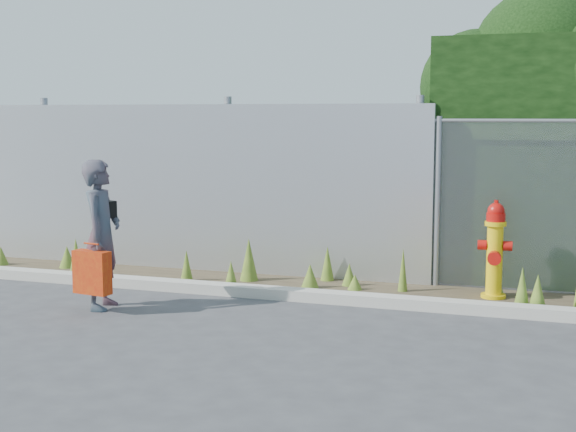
% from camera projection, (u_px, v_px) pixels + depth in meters
% --- Properties ---
extents(ground, '(80.00, 80.00, 0.00)m').
position_uv_depth(ground, '(270.00, 346.00, 7.21)').
color(ground, '#393A3C').
rests_on(ground, ground).
extents(curb, '(16.00, 0.22, 0.12)m').
position_uv_depth(curb, '(325.00, 297.00, 8.89)').
color(curb, '#A7A397').
rests_on(curb, ground).
extents(weed_strip, '(16.00, 1.30, 0.54)m').
position_uv_depth(weed_strip, '(350.00, 280.00, 9.46)').
color(weed_strip, '#3E3323').
rests_on(weed_strip, ground).
extents(corrugated_fence, '(8.50, 0.21, 2.30)m').
position_uv_depth(corrugated_fence, '(121.00, 186.00, 10.92)').
color(corrugated_fence, '#B5B7BD').
rests_on(corrugated_fence, ground).
extents(fire_hydrant, '(0.38, 0.34, 1.13)m').
position_uv_depth(fire_hydrant, '(495.00, 252.00, 8.96)').
color(fire_hydrant, yellow).
rests_on(fire_hydrant, ground).
extents(woman, '(0.49, 0.64, 1.60)m').
position_uv_depth(woman, '(102.00, 235.00, 8.53)').
color(woman, '#105D6B').
rests_on(woman, ground).
extents(red_tote_bag, '(0.41, 0.15, 0.54)m').
position_uv_depth(red_tote_bag, '(92.00, 272.00, 8.36)').
color(red_tote_bag, '#AA1909').
extents(black_shoulder_bag, '(0.24, 0.10, 0.18)m').
position_uv_depth(black_shoulder_bag, '(107.00, 209.00, 8.65)').
color(black_shoulder_bag, black).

